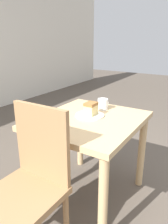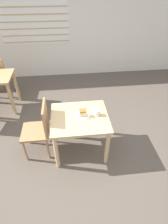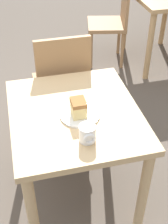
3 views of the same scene
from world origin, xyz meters
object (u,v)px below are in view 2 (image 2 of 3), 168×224
Objects in this scene: chair_far_opposite at (1,76)px; coffee_mug at (97,112)px; chair_near_window at (40,128)px; plate at (83,115)px; dining_table_near at (80,123)px; cake_slice at (83,113)px.

chair_far_opposite is 2.61m from coffee_mug.
chair_near_window is 4.11× the size of plate.
plate is 0.21m from coffee_mug.
coffee_mug is (1.87, -1.79, 0.25)m from chair_far_opposite.
chair_far_opposite is at bearing 131.95° from dining_table_near.
dining_table_near is 0.13m from plate.
chair_far_opposite is 4.11× the size of plate.
chair_near_window is at bearing 177.29° from dining_table_near.
plate is 2.25× the size of cake_slice.
chair_far_opposite reaches higher than plate.
plate is at bearing 108.31° from cake_slice.
chair_near_window is 0.90m from coffee_mug.
plate reaches higher than dining_table_near.
chair_far_opposite reaches higher than cake_slice.
coffee_mug reaches higher than dining_table_near.
chair_near_window is 2.04m from chair_far_opposite.
plate is at bearing 89.27° from chair_near_window.
dining_table_near is 0.90× the size of chair_near_window.
chair_far_opposite is (-1.01, 1.78, 0.00)m from chair_near_window.
dining_table_near is 3.70× the size of plate.
cake_slice is at bearing 88.52° from chair_near_window.
coffee_mug is at bearing 88.89° from chair_near_window.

